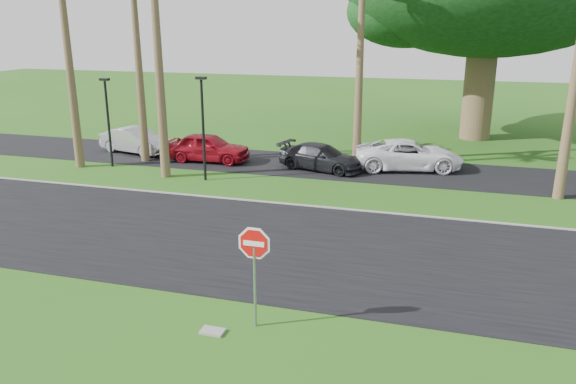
% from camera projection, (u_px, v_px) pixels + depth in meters
% --- Properties ---
extents(ground, '(120.00, 120.00, 0.00)m').
position_uv_depth(ground, '(274.00, 271.00, 16.17)').
color(ground, '#265715').
rests_on(ground, ground).
extents(road, '(120.00, 8.00, 0.02)m').
position_uv_depth(road, '(293.00, 246.00, 18.00)').
color(road, black).
rests_on(road, ground).
extents(parking_strip, '(120.00, 5.00, 0.02)m').
position_uv_depth(parking_strip, '(351.00, 168.00, 27.65)').
color(parking_strip, black).
rests_on(parking_strip, ground).
extents(curb, '(120.00, 0.12, 0.06)m').
position_uv_depth(curb, '(321.00, 207.00, 21.72)').
color(curb, gray).
rests_on(curb, ground).
extents(stop_sign_near, '(1.05, 0.07, 2.62)m').
position_uv_depth(stop_sign_near, '(254.00, 257.00, 12.76)').
color(stop_sign_near, gray).
rests_on(stop_sign_near, ground).
extents(streetlight_left, '(0.45, 0.25, 4.34)m').
position_uv_depth(streetlight_left, '(108.00, 117.00, 27.27)').
color(streetlight_left, black).
rests_on(streetlight_left, ground).
extents(streetlight_right, '(0.45, 0.25, 4.64)m').
position_uv_depth(streetlight_right, '(203.00, 122.00, 24.82)').
color(streetlight_right, black).
rests_on(streetlight_right, ground).
extents(car_silver, '(4.42, 2.42, 1.38)m').
position_uv_depth(car_silver, '(136.00, 141.00, 30.62)').
color(car_silver, '#B3B5BB').
rests_on(car_silver, ground).
extents(car_red, '(4.31, 1.82, 1.46)m').
position_uv_depth(car_red, '(208.00, 148.00, 28.78)').
color(car_red, maroon).
rests_on(car_red, ground).
extents(car_dark, '(4.54, 2.72, 1.23)m').
position_uv_depth(car_dark, '(321.00, 157.00, 27.16)').
color(car_dark, black).
rests_on(car_dark, ground).
extents(car_minivan, '(5.54, 3.46, 1.43)m').
position_uv_depth(car_minivan, '(409.00, 155.00, 27.22)').
color(car_minivan, white).
rests_on(car_minivan, ground).
extents(utility_slab, '(0.55, 0.36, 0.06)m').
position_uv_depth(utility_slab, '(213.00, 331.00, 12.98)').
color(utility_slab, gray).
rests_on(utility_slab, ground).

